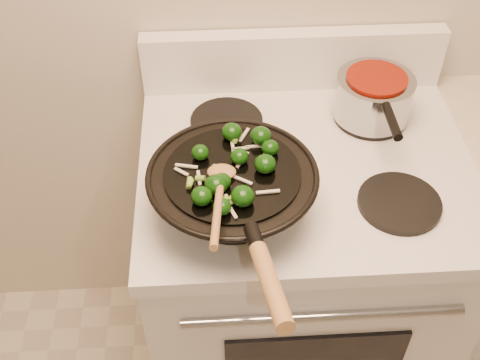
{
  "coord_description": "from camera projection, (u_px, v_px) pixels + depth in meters",
  "views": [
    {
      "loc": [
        -0.28,
        0.16,
        1.88
      ],
      "look_at": [
        -0.23,
        1.02,
        1.01
      ],
      "focal_mm": 45.0,
      "sensor_mm": 36.0,
      "label": 1
    }
  ],
  "objects": [
    {
      "name": "stove",
      "position": [
        294.0,
        275.0,
        1.72
      ],
      "size": [
        0.78,
        0.67,
        1.08
      ],
      "color": "white",
      "rests_on": "ground"
    },
    {
      "name": "wok",
      "position": [
        233.0,
        190.0,
        1.23
      ],
      "size": [
        0.35,
        0.58,
        0.19
      ],
      "color": "black",
      "rests_on": "stove"
    },
    {
      "name": "stirfry",
      "position": [
        235.0,
        168.0,
        1.19
      ],
      "size": [
        0.22,
        0.26,
        0.04
      ],
      "color": "#0C3207",
      "rests_on": "wok"
    },
    {
      "name": "wooden_spoon",
      "position": [
        220.0,
        191.0,
        1.13
      ],
      "size": [
        0.06,
        0.26,
        0.07
      ],
      "color": "#A0713F",
      "rests_on": "wok"
    },
    {
      "name": "saucepan",
      "position": [
        374.0,
        96.0,
        1.46
      ],
      "size": [
        0.19,
        0.3,
        0.11
      ],
      "color": "#999CA1",
      "rests_on": "stove"
    }
  ]
}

